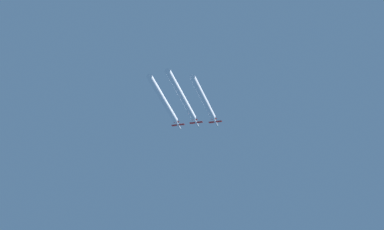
{
  "coord_description": "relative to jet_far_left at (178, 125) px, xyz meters",
  "views": [
    {
      "loc": [
        111.19,
        -452.02,
        1.88
      ],
      "look_at": [
        -0.07,
        -10.03,
        235.61
      ],
      "focal_mm": 89.14,
      "sensor_mm": 36.0,
      "label": 1
    }
  ],
  "objects": [
    {
      "name": "jet_far_left",
      "position": [
        0.0,
        0.0,
        0.0
      ],
      "size": [
        7.25,
        10.56,
        2.54
      ],
      "color": "silver"
    },
    {
      "name": "jet_inner_left",
      "position": [
        10.16,
        0.38,
        0.38
      ],
      "size": [
        7.25,
        10.56,
        2.54
      ],
      "color": "silver"
    },
    {
      "name": "jet_center",
      "position": [
        20.85,
        0.66,
        -0.35
      ],
      "size": [
        7.25,
        10.56,
        2.54
      ],
      "color": "silver"
    },
    {
      "name": "smoke_trail_far_left",
      "position": [
        0.0,
        -30.66,
        -0.03
      ],
      "size": [
        2.97,
        51.61,
        2.97
      ],
      "color": "white"
    },
    {
      "name": "smoke_trail_inner_left",
      "position": [
        10.16,
        -31.74,
        0.36
      ],
      "size": [
        2.97,
        54.52,
        2.97
      ],
      "color": "white"
    },
    {
      "name": "smoke_trail_center",
      "position": [
        20.85,
        -27.87,
        -0.37
      ],
      "size": [
        2.97,
        47.34,
        2.97
      ],
      "color": "white"
    }
  ]
}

